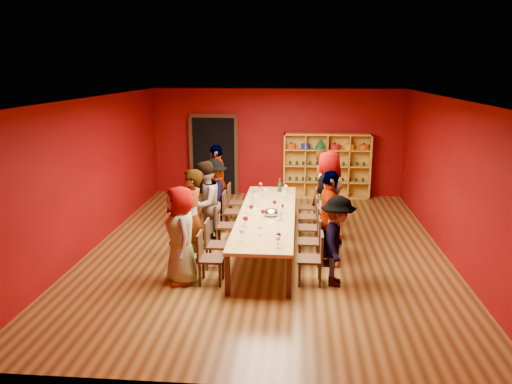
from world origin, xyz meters
TOP-DOWN VIEW (x-y plane):
  - room_shell at (0.00, 0.00)m, footprint 7.10×9.10m
  - tasting_table at (0.00, 0.00)m, footprint 1.10×4.50m
  - doorway at (-1.80, 4.43)m, footprint 1.40×0.17m
  - shelving_unit at (1.40, 4.32)m, footprint 2.40×0.40m
  - chair_person_left_0 at (-0.91, -1.71)m, footprint 0.42×0.42m
  - person_left_0 at (-1.34, -1.71)m, footprint 0.75×0.93m
  - chair_person_left_1 at (-0.91, -1.03)m, footprint 0.42×0.42m
  - person_left_1 at (-1.29, -1.03)m, footprint 0.55×0.71m
  - chair_person_left_2 at (-0.91, 0.10)m, footprint 0.42×0.42m
  - person_left_2 at (-1.28, 0.10)m, footprint 0.68×0.95m
  - chair_person_left_3 at (-0.91, 1.10)m, footprint 0.42×0.42m
  - person_left_3 at (-1.24, 1.10)m, footprint 0.60×1.10m
  - chair_person_left_4 at (-0.91, 1.88)m, footprint 0.42×0.42m
  - person_left_4 at (-1.31, 1.88)m, footprint 0.76×1.16m
  - chair_person_right_0 at (0.91, -1.59)m, footprint 0.42×0.42m
  - person_right_0 at (1.27, -1.59)m, footprint 0.51×1.03m
  - chair_person_right_1 at (0.91, -0.72)m, footprint 0.42×0.42m
  - person_right_1 at (1.19, -0.72)m, footprint 0.48×1.04m
  - chair_person_right_2 at (0.91, 0.10)m, footprint 0.42×0.42m
  - person_right_2 at (1.20, 0.10)m, footprint 0.76×1.51m
  - chair_person_right_3 at (0.91, 0.86)m, footprint 0.42×0.42m
  - person_right_3 at (1.25, 0.86)m, footprint 0.78×1.03m
  - chair_person_right_4 at (0.91, 1.63)m, footprint 0.42×0.42m
  - person_right_4 at (1.17, 1.63)m, footprint 0.62×0.74m
  - wine_glass_0 at (0.37, -0.02)m, footprint 0.07×0.07m
  - wine_glass_1 at (0.32, 0.02)m, footprint 0.08×0.08m
  - wine_glass_2 at (-0.35, -0.85)m, footprint 0.07×0.07m
  - wine_glass_3 at (-0.27, 1.82)m, footprint 0.08×0.08m
  - wine_glass_4 at (0.34, 0.87)m, footprint 0.07×0.07m
  - wine_glass_5 at (0.30, -1.75)m, footprint 0.08×0.08m
  - wine_glass_6 at (-0.04, -1.36)m, footprint 0.08×0.08m
  - wine_glass_7 at (0.28, 1.84)m, footprint 0.08×0.08m
  - wine_glass_8 at (-0.30, -0.14)m, footprint 0.08×0.08m
  - wine_glass_9 at (-0.10, 1.28)m, footprint 0.08×0.08m
  - wine_glass_10 at (0.31, 1.08)m, footprint 0.08×0.08m
  - wine_glass_11 at (0.30, -1.94)m, footprint 0.08×0.08m
  - wine_glass_12 at (-0.27, 0.72)m, footprint 0.08×0.08m
  - wine_glass_13 at (-0.05, -0.41)m, footprint 0.08×0.08m
  - wine_glass_14 at (-0.38, 0.02)m, footprint 0.07×0.07m
  - wine_glass_15 at (-0.35, 1.03)m, footprint 0.08×0.08m
  - wine_glass_16 at (-0.32, -0.92)m, footprint 0.08×0.08m
  - wine_glass_17 at (0.33, 1.64)m, footprint 0.08×0.08m
  - wine_glass_18 at (0.26, -0.90)m, footprint 0.08×0.08m
  - wine_glass_19 at (0.14, 0.28)m, footprint 0.08×0.08m
  - wine_glass_20 at (-0.27, 1.70)m, footprint 0.08×0.08m
  - wine_glass_21 at (-0.31, -1.66)m, footprint 0.09×0.09m
  - spittoon_bowl at (0.10, -0.19)m, footprint 0.30×0.30m
  - carafe_a at (-0.28, 0.48)m, footprint 0.14×0.14m
  - carafe_b at (0.28, -0.46)m, footprint 0.11×0.11m
  - wine_bottle at (0.18, 1.77)m, footprint 0.10×0.10m

SIDE VIEW (x-z plane):
  - chair_person_left_0 at x=-0.91m, z-range 0.05..0.94m
  - chair_person_left_1 at x=-0.91m, z-range 0.05..0.94m
  - chair_person_left_2 at x=-0.91m, z-range 0.05..0.94m
  - chair_person_left_3 at x=-0.91m, z-range 0.05..0.94m
  - chair_person_left_4 at x=-0.91m, z-range 0.05..0.94m
  - chair_person_right_0 at x=0.91m, z-range 0.05..0.94m
  - chair_person_right_1 at x=0.91m, z-range 0.05..0.94m
  - chair_person_right_2 at x=0.91m, z-range 0.05..0.94m
  - chair_person_right_3 at x=0.91m, z-range 0.05..0.94m
  - chair_person_right_4 at x=0.91m, z-range 0.05..0.94m
  - tasting_table at x=0.00m, z-range 0.32..1.07m
  - person_right_0 at x=1.27m, z-range 0.00..1.53m
  - person_right_2 at x=1.20m, z-range 0.00..1.56m
  - person_left_3 at x=-1.24m, z-range 0.00..1.62m
  - spittoon_bowl at x=0.10m, z-range 0.74..0.90m
  - person_left_0 at x=-1.34m, z-range 0.00..1.68m
  - carafe_b at x=0.28m, z-range 0.74..0.98m
  - wine_bottle at x=0.18m, z-range 0.71..1.03m
  - wine_glass_0 at x=0.37m, z-range 0.79..0.96m
  - wine_glass_2 at x=-0.35m, z-range 0.79..0.97m
  - wine_glass_14 at x=-0.38m, z-range 0.79..0.97m
  - wine_glass_4 at x=0.34m, z-range 0.79..0.97m
  - person_left_2 at x=-1.28m, z-range 0.00..1.76m
  - carafe_a at x=-0.28m, z-range 0.74..1.02m
  - wine_glass_6 at x=-0.04m, z-range 0.79..0.98m
  - person_right_4 at x=1.17m, z-range 0.00..1.77m
  - wine_glass_12 at x=-0.27m, z-range 0.79..0.98m
  - wine_glass_18 at x=0.26m, z-range 0.79..0.98m
  - wine_glass_15 at x=-0.35m, z-range 0.79..0.99m
  - wine_glass_1 at x=0.32m, z-range 0.79..0.99m
  - wine_glass_13 at x=-0.05m, z-range 0.79..0.99m
  - person_right_1 at x=1.19m, z-range 0.00..1.78m
  - wine_glass_5 at x=0.30m, z-range 0.79..0.99m
  - wine_glass_3 at x=-0.27m, z-range 0.79..0.99m
  - wine_glass_19 at x=0.14m, z-range 0.79..0.99m
  - wine_glass_9 at x=-0.10m, z-range 0.80..1.00m
  - wine_glass_17 at x=0.33m, z-range 0.80..1.00m
  - wine_glass_7 at x=0.28m, z-range 0.80..1.00m
  - wine_glass_11 at x=0.30m, z-range 0.80..1.00m
  - wine_glass_10 at x=0.31m, z-range 0.80..1.00m
  - wine_glass_16 at x=-0.32m, z-range 0.80..1.00m
  - wine_glass_20 at x=-0.27m, z-range 0.80..1.00m
  - wine_glass_8 at x=-0.30m, z-range 0.80..1.01m
  - wine_glass_21 at x=-0.31m, z-range 0.80..1.02m
  - person_left_4 at x=-1.31m, z-range 0.00..1.82m
  - person_left_1 at x=-1.29m, z-range 0.00..1.82m
  - person_right_3 at x=1.25m, z-range 0.00..1.87m
  - shelving_unit at x=1.40m, z-range 0.08..1.88m
  - doorway at x=-1.80m, z-range -0.03..2.27m
  - room_shell at x=0.00m, z-range -0.02..3.02m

